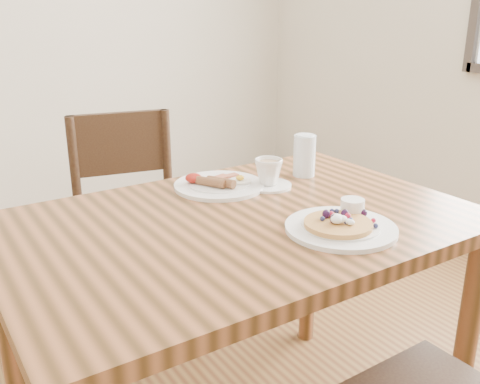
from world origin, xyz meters
The scene contains 6 objects.
dining_table centered at (0.00, 0.00, 0.65)m, with size 1.20×0.80×0.75m.
chair_far centered at (-0.01, 0.75, 0.49)m, with size 0.50×0.50×0.88m.
pancake_plate centered at (0.16, -0.20, 0.76)m, with size 0.27×0.27×0.06m.
breakfast_plate centered at (0.08, 0.24, 0.76)m, with size 0.27×0.27×0.04m.
teacup_saucer centered at (0.21, 0.16, 0.79)m, with size 0.14×0.14×0.09m.
water_glass centered at (0.37, 0.19, 0.82)m, with size 0.07×0.07×0.13m, color silver.
Camera 1 is at (-0.69, -1.06, 1.26)m, focal length 40.00 mm.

